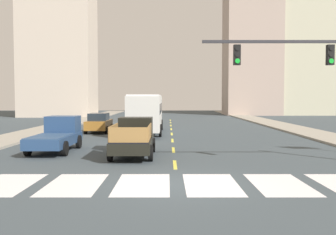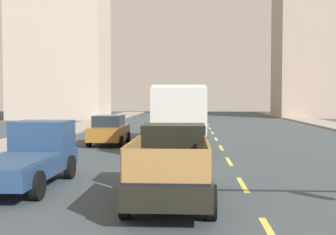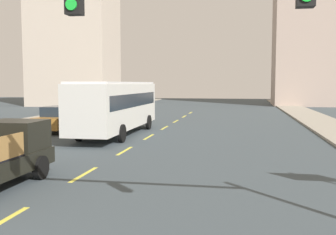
% 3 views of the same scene
% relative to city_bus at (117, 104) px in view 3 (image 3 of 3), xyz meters
% --- Properties ---
extents(lane_dash_0, '(0.16, 2.40, 0.01)m').
position_rel_city_bus_xyz_m(lane_dash_0, '(2.19, -15.56, -1.95)').
color(lane_dash_0, '#DFD345').
rests_on(lane_dash_0, ground).
extents(lane_dash_1, '(0.16, 2.40, 0.01)m').
position_rel_city_bus_xyz_m(lane_dash_1, '(2.19, -10.56, -1.95)').
color(lane_dash_1, '#DFD345').
rests_on(lane_dash_1, ground).
extents(lane_dash_2, '(0.16, 2.40, 0.01)m').
position_rel_city_bus_xyz_m(lane_dash_2, '(2.19, -5.56, -1.95)').
color(lane_dash_2, '#DFD345').
rests_on(lane_dash_2, ground).
extents(lane_dash_3, '(0.16, 2.40, 0.01)m').
position_rel_city_bus_xyz_m(lane_dash_3, '(2.19, -0.56, -1.95)').
color(lane_dash_3, '#DFD345').
rests_on(lane_dash_3, ground).
extents(lane_dash_4, '(0.16, 2.40, 0.01)m').
position_rel_city_bus_xyz_m(lane_dash_4, '(2.19, 4.44, -1.95)').
color(lane_dash_4, '#DFD345').
rests_on(lane_dash_4, ground).
extents(lane_dash_5, '(0.16, 2.40, 0.01)m').
position_rel_city_bus_xyz_m(lane_dash_5, '(2.19, 9.44, -1.95)').
color(lane_dash_5, '#DFD345').
rests_on(lane_dash_5, ground).
extents(lane_dash_6, '(0.16, 2.40, 0.01)m').
position_rel_city_bus_xyz_m(lane_dash_6, '(2.19, 14.44, -1.95)').
color(lane_dash_6, '#DFD345').
rests_on(lane_dash_6, ground).
extents(lane_dash_7, '(0.16, 2.40, 0.01)m').
position_rel_city_bus_xyz_m(lane_dash_7, '(2.19, 19.44, -1.95)').
color(lane_dash_7, '#DFD345').
rests_on(lane_dash_7, ground).
extents(city_bus, '(2.72, 10.80, 3.32)m').
position_rel_city_bus_xyz_m(city_bus, '(0.00, 0.00, 0.00)').
color(city_bus, silver).
rests_on(city_bus, ground).
extents(sedan_mid, '(2.02, 4.40, 1.72)m').
position_rel_city_bus_xyz_m(sedan_mid, '(-4.25, 0.81, -1.09)').
color(sedan_mid, '#9F6828').
rests_on(sedan_mid, ground).
extents(tower_tall_centre, '(11.43, 8.11, 23.14)m').
position_rel_city_bus_xyz_m(tower_tall_centre, '(-16.13, 30.32, 9.62)').
color(tower_tall_centre, beige).
rests_on(tower_tall_centre, ground).
extents(block_mid_left, '(9.54, 8.08, 26.57)m').
position_rel_city_bus_xyz_m(block_mid_left, '(16.98, 36.66, 11.33)').
color(block_mid_left, '#AB9688').
rests_on(block_mid_left, ground).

